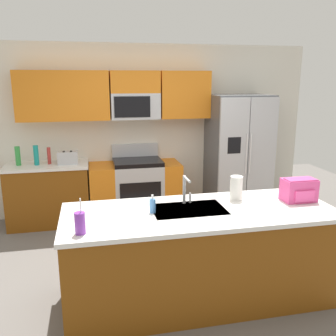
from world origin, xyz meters
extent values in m
plane|color=#66605B|center=(0.00, 0.00, 0.00)|extent=(9.00, 9.00, 0.00)
cube|color=silver|center=(0.00, 2.15, 1.30)|extent=(5.20, 0.10, 2.60)
cube|color=orange|center=(-1.50, 1.94, 1.85)|extent=(0.70, 0.32, 0.70)
cube|color=orange|center=(-0.85, 1.94, 1.85)|extent=(0.59, 0.32, 0.70)
cube|color=orange|center=(0.58, 1.94, 1.85)|extent=(0.75, 0.32, 0.70)
cube|color=#B7BABF|center=(-0.18, 1.94, 1.69)|extent=(0.72, 0.32, 0.38)
cube|color=black|center=(-0.24, 1.78, 1.69)|extent=(0.52, 0.01, 0.30)
cube|color=orange|center=(-0.18, 1.94, 2.04)|extent=(0.72, 0.32, 0.32)
cube|color=brown|center=(-1.48, 1.80, 0.43)|extent=(1.13, 0.60, 0.86)
cube|color=silver|center=(-1.48, 1.80, 0.88)|extent=(1.16, 0.63, 0.04)
cube|color=#B7BABF|center=(-0.18, 1.80, 0.42)|extent=(0.72, 0.60, 0.84)
cube|color=black|center=(-0.18, 1.50, 0.45)|extent=(0.60, 0.01, 0.36)
cube|color=black|center=(-0.18, 1.80, 0.87)|extent=(0.72, 0.60, 0.06)
cube|color=#B7BABF|center=(-0.18, 2.07, 1.00)|extent=(0.72, 0.06, 0.20)
cube|color=orange|center=(-0.72, 1.80, 0.42)|extent=(0.36, 0.60, 0.84)
cube|color=orange|center=(0.32, 1.80, 0.42)|extent=(0.28, 0.60, 0.84)
cube|color=#4C4F54|center=(1.40, 1.75, 0.93)|extent=(0.90, 0.70, 1.85)
cube|color=#B7BABF|center=(1.18, 1.38, 0.93)|extent=(0.44, 0.04, 1.81)
cube|color=#B7BABF|center=(1.63, 1.38, 0.93)|extent=(0.44, 0.04, 1.81)
cylinder|color=silver|center=(1.37, 1.35, 1.02)|extent=(0.02, 0.02, 0.60)
cylinder|color=silver|center=(1.43, 1.35, 1.02)|extent=(0.02, 0.02, 0.60)
cube|color=black|center=(1.18, 1.36, 1.15)|extent=(0.20, 0.00, 0.24)
cube|color=brown|center=(0.11, -0.47, 0.43)|extent=(2.49, 0.92, 0.86)
cube|color=silver|center=(0.11, -0.47, 0.88)|extent=(2.53, 0.96, 0.04)
cube|color=#B7BABF|center=(0.01, -0.42, 0.89)|extent=(0.68, 0.44, 0.03)
cube|color=#B7BABF|center=(-1.18, 1.75, 0.99)|extent=(0.28, 0.16, 0.18)
cube|color=black|center=(-1.23, 1.75, 1.08)|extent=(0.03, 0.11, 0.01)
cube|color=black|center=(-1.13, 1.75, 1.08)|extent=(0.03, 0.11, 0.01)
cylinder|color=#B2332D|center=(-1.44, 1.80, 1.02)|extent=(0.05, 0.05, 0.24)
cylinder|color=teal|center=(-1.61, 1.77, 1.04)|extent=(0.07, 0.07, 0.28)
cylinder|color=green|center=(-1.86, 1.80, 1.03)|extent=(0.07, 0.07, 0.27)
cylinder|color=#B7BABF|center=(0.01, -0.25, 1.04)|extent=(0.03, 0.03, 0.28)
cylinder|color=#B7BABF|center=(0.01, -0.35, 1.17)|extent=(0.02, 0.20, 0.02)
cylinder|color=#B7BABF|center=(0.07, -0.25, 0.95)|extent=(0.02, 0.02, 0.10)
cylinder|color=purple|center=(-0.97, -0.78, 0.99)|extent=(0.08, 0.08, 0.18)
cylinder|color=white|center=(-0.95, -0.78, 1.13)|extent=(0.01, 0.03, 0.14)
cylinder|color=#4C8CD8|center=(-0.33, -0.44, 0.97)|extent=(0.06, 0.06, 0.13)
cylinder|color=white|center=(-0.33, -0.44, 1.05)|extent=(0.02, 0.02, 0.04)
cylinder|color=white|center=(0.55, -0.25, 1.02)|extent=(0.12, 0.12, 0.24)
cube|color=#EA4C93|center=(1.14, -0.41, 1.01)|extent=(0.32, 0.20, 0.22)
cube|color=#C7417D|center=(1.14, -0.43, 1.11)|extent=(0.30, 0.14, 0.03)
cube|color=#FF54A2|center=(1.14, -0.52, 0.98)|extent=(0.20, 0.03, 0.11)
camera|label=1|loc=(-0.85, -3.53, 2.08)|focal=39.10mm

